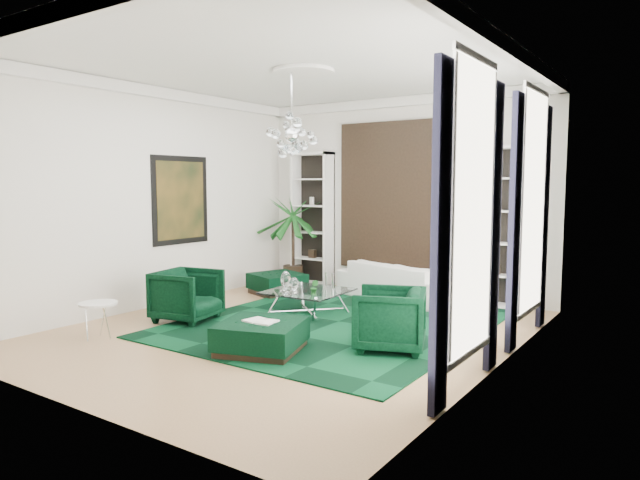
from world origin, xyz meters
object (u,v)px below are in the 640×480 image
Objects in this scene: coffee_table at (308,303)px; palm at (293,228)px; ottoman_side at (277,284)px; side_table at (99,321)px; ottoman_front at (261,337)px; sofa at (400,282)px; armchair_left at (187,295)px; armchair_right at (390,319)px.

palm is (-1.96, 2.21, 0.99)m from coffee_table.
ottoman_side is 1.53m from palm.
palm is (-0.38, 5.01, 0.95)m from side_table.
palm is (-2.66, 4.24, 1.00)m from ottoman_front.
ottoman_side is 3.87m from ottoman_front.
coffee_table is 3.22m from side_table.
armchair_left is at bearing 71.53° from sofa.
coffee_table is 1.91m from ottoman_side.
armchair_left is 2.15m from ottoman_front.
side_table is at bearing 77.58° from sofa.
armchair_right is at bearing -95.06° from armchair_left.
coffee_table is (-2.01, 1.01, -0.20)m from armchair_right.
sofa is at bearing -177.68° from armchair_right.
armchair_right is 5.17m from palm.
palm is at bearing 94.33° from side_table.
ottoman_side is at bearing -69.03° from palm.
armchair_left is 0.37× the size of palm.
side_table is at bearing -119.41° from coffee_table.
armchair_right reaches higher than coffee_table.
palm is (-0.61, 3.59, 0.79)m from armchair_left.
coffee_table is (1.34, 1.38, -0.20)m from armchair_left.
side_table is (-1.58, -2.80, 0.04)m from coffee_table.
armchair_right is 4.01m from side_table.
sofa is at bearing -43.45° from armchair_left.
armchair_left is 2.53m from ottoman_side.
side_table is (-3.59, -1.79, -0.16)m from armchair_right.
armchair_right is (1.29, -2.93, 0.06)m from sofa.
palm is at bearing 131.54° from coffee_table.
side_table is (-2.28, -0.78, 0.05)m from ottoman_front.
sofa is 5.25m from side_table.
ottoman_front is at bearing -54.55° from ottoman_side.
armchair_right is 0.89× the size of ottoman_front.
armchair_left and armchair_right have the same top height.
coffee_table is 2.31× the size of side_table.
side_table reaches higher than ottoman_side.
coffee_table is at bearing -55.61° from armchair_left.
ottoman_side is at bearing 32.74° from sofa.
armchair_left is (-2.07, -3.30, 0.06)m from sofa.
armchair_right is at bearing -39.06° from palm.
side_table is at bearing -161.21° from ottoman_front.
armchair_left is 3.73m from palm.
sofa is 2.06m from coffee_table.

